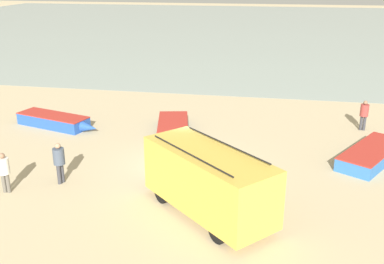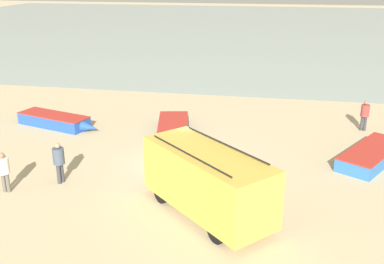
# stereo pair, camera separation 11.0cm
# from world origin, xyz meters

# --- Properties ---
(ground_plane) EXTENTS (200.00, 200.00, 0.00)m
(ground_plane) POSITION_xyz_m (0.00, 0.00, 0.00)
(ground_plane) COLOR tan
(sea_water) EXTENTS (120.00, 80.00, 0.01)m
(sea_water) POSITION_xyz_m (0.00, 52.00, 0.00)
(sea_water) COLOR #99A89E
(sea_water) RESTS_ON ground_plane
(parked_van) EXTENTS (5.15, 4.98, 2.45)m
(parked_van) POSITION_xyz_m (1.59, -3.53, 1.27)
(parked_van) COLOR gold
(parked_van) RESTS_ON ground_plane
(fishing_rowboat_0) EXTENTS (3.63, 5.08, 0.61)m
(fishing_rowboat_0) POSITION_xyz_m (8.19, 2.47, 0.31)
(fishing_rowboat_0) COLOR #2D66AD
(fishing_rowboat_0) RESTS_ON ground_plane
(fishing_rowboat_1) EXTENTS (2.24, 4.40, 0.56)m
(fishing_rowboat_1) POSITION_xyz_m (-1.50, 4.63, 0.28)
(fishing_rowboat_1) COLOR #234CA3
(fishing_rowboat_1) RESTS_ON ground_plane
(fishing_rowboat_2) EXTENTS (5.03, 2.40, 0.64)m
(fishing_rowboat_2) POSITION_xyz_m (-7.90, 4.07, 0.32)
(fishing_rowboat_2) COLOR #234CA3
(fishing_rowboat_2) RESTS_ON ground_plane
(fisherman_0) EXTENTS (0.43, 0.43, 1.63)m
(fisherman_0) POSITION_xyz_m (8.38, 6.53, 0.97)
(fisherman_0) COLOR #38383D
(fisherman_0) RESTS_ON ground_plane
(fisherman_1) EXTENTS (0.45, 0.45, 1.71)m
(fisherman_1) POSITION_xyz_m (-4.52, -2.28, 1.02)
(fisherman_1) COLOR #38383D
(fisherman_1) RESTS_ON ground_plane
(fisherman_2) EXTENTS (0.43, 0.43, 1.62)m
(fisherman_2) POSITION_xyz_m (-6.20, -3.42, 0.97)
(fisherman_2) COLOR #5B564C
(fisherman_2) RESTS_ON ground_plane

